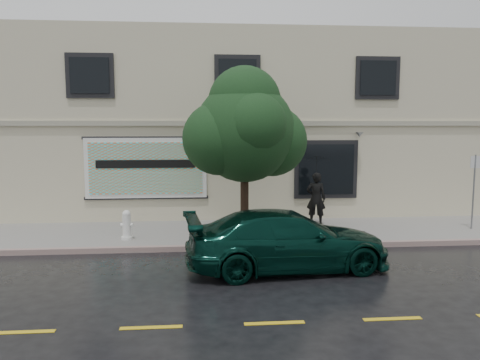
{
  "coord_description": "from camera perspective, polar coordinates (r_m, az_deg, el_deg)",
  "views": [
    {
      "loc": [
        -1.3,
        -11.49,
        3.58
      ],
      "look_at": [
        -0.14,
        2.2,
        1.93
      ],
      "focal_mm": 35.0,
      "sensor_mm": 36.0,
      "label": 1
    }
  ],
  "objects": [
    {
      "name": "curb",
      "position": [
        13.51,
        0.86,
        -8.17
      ],
      "size": [
        20.0,
        0.18,
        0.16
      ],
      "primitive_type": "cube",
      "color": "gray",
      "rests_on": "ground"
    },
    {
      "name": "sidewalk",
      "position": [
        15.2,
        0.2,
        -6.47
      ],
      "size": [
        20.0,
        3.5,
        0.15
      ],
      "primitive_type": "cube",
      "color": "gray",
      "rests_on": "ground"
    },
    {
      "name": "sign_pole",
      "position": [
        16.99,
        26.62,
        -0.48
      ],
      "size": [
        0.3,
        0.05,
        2.44
      ],
      "rotation": [
        0.0,
        0.0,
        -0.1
      ],
      "color": "gray",
      "rests_on": "sidewalk"
    },
    {
      "name": "street_tree",
      "position": [
        13.75,
        0.56,
        5.84
      ],
      "size": [
        2.95,
        2.95,
        4.67
      ],
      "color": "#342417",
      "rests_on": "sidewalk"
    },
    {
      "name": "building",
      "position": [
        20.52,
        -1.2,
        6.64
      ],
      "size": [
        20.0,
        8.12,
        7.0
      ],
      "color": "beige",
      "rests_on": "ground"
    },
    {
      "name": "fire_hydrant",
      "position": [
        14.41,
        -13.64,
        -5.36
      ],
      "size": [
        0.36,
        0.34,
        0.88
      ],
      "rotation": [
        0.0,
        0.0,
        -0.43
      ],
      "color": "white",
      "rests_on": "sidewalk"
    },
    {
      "name": "car",
      "position": [
        11.67,
        5.82,
        -7.31
      ],
      "size": [
        5.22,
        2.73,
        1.46
      ],
      "primitive_type": "imported",
      "rotation": [
        0.0,
        0.0,
        1.68
      ],
      "color": "black",
      "rests_on": "ground"
    },
    {
      "name": "billboard",
      "position": [
        16.59,
        -11.39,
        1.44
      ],
      "size": [
        4.3,
        0.16,
        2.2
      ],
      "color": "white",
      "rests_on": "ground"
    },
    {
      "name": "road_marking",
      "position": [
        8.85,
        4.22,
        -16.99
      ],
      "size": [
        19.0,
        0.12,
        0.01
      ],
      "primitive_type": "cube",
      "color": "gold",
      "rests_on": "ground"
    },
    {
      "name": "umbrella",
      "position": [
        16.0,
        9.34,
        2.18
      ],
      "size": [
        1.12,
        1.12,
        0.71
      ],
      "primitive_type": "imported",
      "rotation": [
        0.0,
        0.0,
        -0.19
      ],
      "color": "black",
      "rests_on": "pedestrian"
    },
    {
      "name": "ground",
      "position": [
        12.1,
        1.58,
        -10.35
      ],
      "size": [
        90.0,
        90.0,
        0.0
      ],
      "primitive_type": "plane",
      "color": "black",
      "rests_on": "ground"
    },
    {
      "name": "pedestrian",
      "position": [
        16.15,
        9.25,
        -2.25
      ],
      "size": [
        0.75,
        0.6,
        1.8
      ],
      "primitive_type": "imported",
      "rotation": [
        0.0,
        0.0,
        2.86
      ],
      "color": "black",
      "rests_on": "sidewalk"
    }
  ]
}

